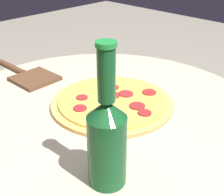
# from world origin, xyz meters

# --- Properties ---
(table) EXTENTS (0.91, 0.91, 0.78)m
(table) POSITION_xyz_m (0.00, 0.00, 0.58)
(table) COLOR #B2A893
(table) RESTS_ON ground_plane
(pizza) EXTENTS (0.34, 0.34, 0.02)m
(pizza) POSITION_xyz_m (0.01, -0.05, 0.79)
(pizza) COLOR tan
(pizza) RESTS_ON table
(beer_bottle) EXTENTS (0.07, 0.07, 0.28)m
(beer_bottle) POSITION_xyz_m (-0.19, 0.17, 0.88)
(beer_bottle) COLOR #144C23
(beer_bottle) RESTS_ON table
(pizza_paddle) EXTENTS (0.28, 0.13, 0.02)m
(pizza_paddle) POSITION_xyz_m (0.33, 0.01, 0.78)
(pizza_paddle) COLOR brown
(pizza_paddle) RESTS_ON table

